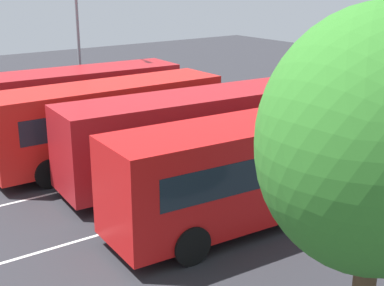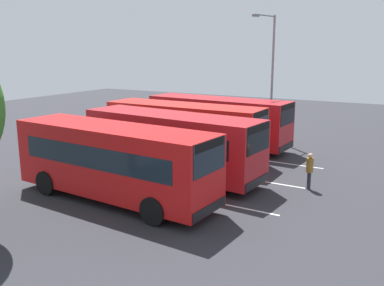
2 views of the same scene
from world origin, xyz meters
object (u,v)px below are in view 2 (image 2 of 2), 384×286
object	(u,v)px
bus_center_right	(184,129)
street_lamp	(271,70)
bus_center_left	(172,143)
bus_far_right	(218,120)
bus_far_left	(114,160)
pedestrian	(310,168)

from	to	relation	value
bus_center_right	street_lamp	distance (m)	8.48
bus_center_left	bus_far_right	size ratio (longest dim) A/B	1.00
bus_far_right	street_lamp	world-z (taller)	street_lamp
bus_far_left	street_lamp	xyz separation A→B (m)	(1.51, 14.90, 3.11)
bus_far_right	pedestrian	xyz separation A→B (m)	(7.33, -5.63, -0.77)
street_lamp	bus_far_right	bearing A→B (deg)	-17.54
bus_center_right	street_lamp	world-z (taller)	street_lamp
bus_far_left	street_lamp	distance (m)	15.30
bus_far_left	bus_center_left	size ratio (longest dim) A/B	1.00
bus_far_left	bus_center_left	bearing A→B (deg)	88.65
bus_center_left	pedestrian	xyz separation A→B (m)	(6.40, 1.51, -0.77)
street_lamp	pedestrian	bearing A→B (deg)	39.92
bus_center_left	bus_far_right	xyz separation A→B (m)	(-0.93, 7.14, 0.00)
bus_far_right	bus_center_right	bearing A→B (deg)	-92.17
bus_center_left	street_lamp	distance (m)	11.45
bus_center_left	bus_center_right	distance (m)	3.70
bus_far_left	bus_center_right	world-z (taller)	same
bus_far_left	street_lamp	bearing A→B (deg)	88.29
bus_center_left	bus_center_right	xyz separation A→B (m)	(-1.32, 3.46, 0.00)
pedestrian	street_lamp	distance (m)	11.50
bus_far_left	bus_center_right	size ratio (longest dim) A/B	1.01
pedestrian	street_lamp	world-z (taller)	street_lamp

